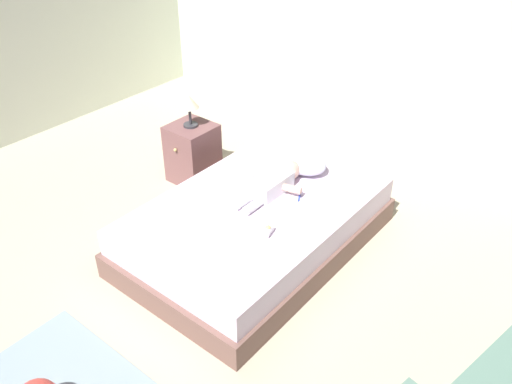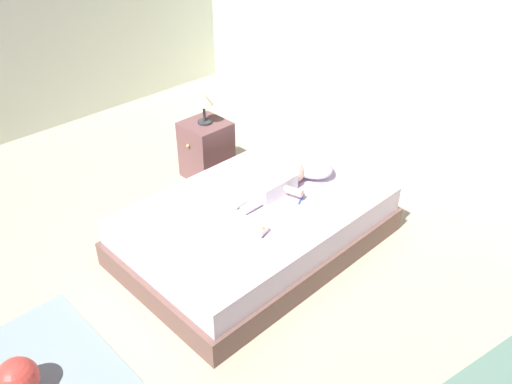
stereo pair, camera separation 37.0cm
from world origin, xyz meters
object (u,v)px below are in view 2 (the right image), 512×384
Objects in this scene: pillow at (307,164)px; toy_ball at (17,379)px; toothbrush at (301,198)px; nightstand at (206,150)px; bed at (256,226)px; lamp at (204,101)px; baby at (277,183)px; baby_bottle at (262,231)px.

toy_ball is (0.06, -2.45, -0.34)m from pillow.
nightstand is (-1.24, 0.12, -0.13)m from toothbrush.
lamp is (-1.05, 0.40, 0.55)m from bed.
toothbrush is 0.46× the size of lamp.
toothbrush is (0.20, 0.05, -0.06)m from baby.
toothbrush is at bearing -5.49° from lamp.
baby is at bearing -86.32° from pillow.
toy_ball is at bearing -64.46° from lamp.
nightstand is 1.49m from baby_bottle.
baby is at bearing -165.85° from toothbrush.
toothbrush is at bearing 55.90° from bed.
toothbrush is 1.29× the size of baby_bottle.
lamp reaches higher than toy_ball.
pillow is at bearing 125.73° from toothbrush.
lamp reaches higher than pillow.
baby is 1.25× the size of nightstand.
lamp is (0.00, 0.00, 0.47)m from nightstand.
lamp is at bearing 90.00° from nightstand.
pillow is at bearing 91.39° from toy_ball.
pillow is (-0.04, 0.59, 0.27)m from bed.
baby_bottle is (0.30, -0.46, -0.03)m from baby.
lamp is at bearing 154.89° from baby_bottle.
pillow is 1.62× the size of lamp.
lamp is at bearing 115.54° from toy_ball.
lamp reaches higher than bed.
toothbrush is at bearing 14.15° from baby.
nightstand is 0.47m from lamp.
nightstand is (-1.05, 0.40, 0.08)m from bed.
nightstand is at bearing -90.00° from lamp.
baby_bottle reaches higher than bed.
nightstand is at bearing -169.11° from pillow.
bed is 19.12× the size of baby_bottle.
lamp is at bearing 170.68° from baby.
toothbrush is 1.25m from nightstand.
baby_bottle is at bearing -56.62° from baby.
toy_ball is at bearing -89.01° from baby.
lamp is 2.79× the size of baby_bottle.
baby is 6.57× the size of baby_bottle.
pillow is 0.39m from toothbrush.
lamp is 2.57m from toy_ball.
toy_ball is (-0.17, -2.13, -0.27)m from toothbrush.
nightstand is 2.25× the size of toy_ball.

